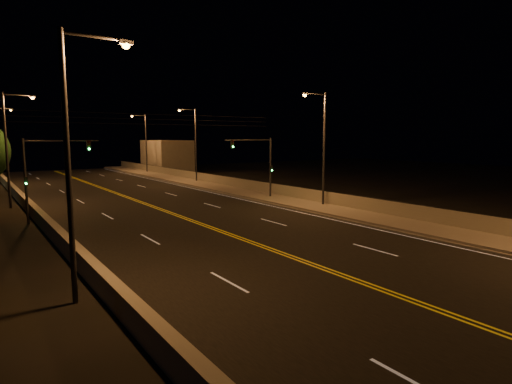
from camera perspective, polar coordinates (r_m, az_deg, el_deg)
road at (r=28.20m, az=-5.68°, el=-4.89°), size 18.00×120.00×0.02m
sidewalk at (r=34.56m, az=10.24°, el=-2.47°), size 3.60×120.00×0.30m
curb at (r=33.31m, az=7.94°, el=-2.92°), size 0.14×120.00×0.15m
parapet_wall at (r=35.63m, az=12.15°, el=-1.16°), size 0.30×120.00×1.00m
jersey_barrier at (r=25.15m, az=-24.36°, el=-5.94°), size 0.45×120.00×0.94m
distant_building_right at (r=77.39m, az=-11.81°, el=4.76°), size 6.00×10.00×5.41m
parapet_rail at (r=35.56m, az=12.17°, el=-0.32°), size 0.06×120.00×0.06m
lane_markings at (r=28.13m, az=-5.61°, el=-4.89°), size 17.32×116.00×0.00m
streetlight_1 at (r=36.19m, az=8.77°, el=6.54°), size 2.55×0.28×9.60m
streetlight_2 at (r=56.11m, az=-8.28°, el=6.80°), size 2.55×0.28×9.60m
streetlight_3 at (r=72.93m, az=-14.65°, el=6.74°), size 2.55×0.28×9.60m
streetlight_4 at (r=16.32m, az=-22.97°, el=5.20°), size 2.55×0.28×9.60m
streetlight_5 at (r=41.31m, az=-30.01°, el=5.74°), size 2.55×0.28×9.60m
traffic_signal_right at (r=40.30m, az=0.78°, el=4.19°), size 5.11×0.31×5.90m
traffic_signal_left at (r=33.28m, az=-26.71°, el=2.74°), size 5.11×0.31×5.90m
overhead_wires at (r=36.22m, az=-13.17°, el=9.42°), size 22.00×0.03×0.83m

